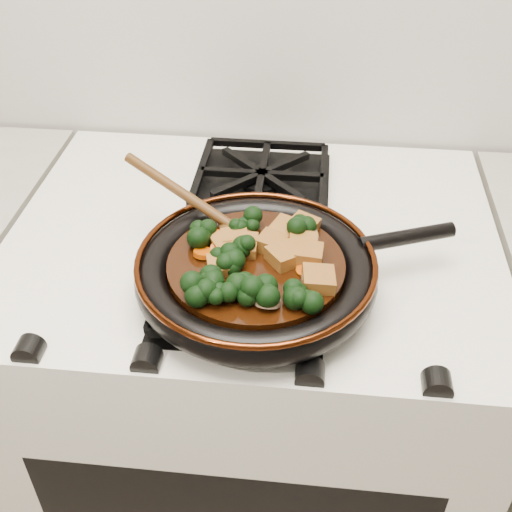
# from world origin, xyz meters

# --- Properties ---
(stove) EXTENTS (0.76, 0.60, 0.90)m
(stove) POSITION_xyz_m (0.00, 1.69, 0.45)
(stove) COLOR white
(stove) RESTS_ON ground
(burner_grate_front) EXTENTS (0.23, 0.23, 0.03)m
(burner_grate_front) POSITION_xyz_m (0.00, 1.55, 0.91)
(burner_grate_front) COLOR black
(burner_grate_front) RESTS_ON stove
(burner_grate_back) EXTENTS (0.23, 0.23, 0.03)m
(burner_grate_back) POSITION_xyz_m (0.00, 1.83, 0.91)
(burner_grate_back) COLOR black
(burner_grate_back) RESTS_ON stove
(skillet) EXTENTS (0.44, 0.32, 0.05)m
(skillet) POSITION_xyz_m (0.02, 1.55, 0.94)
(skillet) COLOR black
(skillet) RESTS_ON burner_grate_front
(braising_sauce) EXTENTS (0.24, 0.24, 0.02)m
(braising_sauce) POSITION_xyz_m (0.02, 1.55, 0.95)
(braising_sauce) COLOR black
(braising_sauce) RESTS_ON skillet
(tofu_cube_0) EXTENTS (0.05, 0.05, 0.03)m
(tofu_cube_0) POSITION_xyz_m (0.04, 1.58, 0.97)
(tofu_cube_0) COLOR brown
(tofu_cube_0) RESTS_ON braising_sauce
(tofu_cube_1) EXTENTS (0.05, 0.05, 0.02)m
(tofu_cube_1) POSITION_xyz_m (0.08, 1.63, 0.97)
(tofu_cube_1) COLOR brown
(tofu_cube_1) RESTS_ON braising_sauce
(tofu_cube_2) EXTENTS (0.05, 0.05, 0.02)m
(tofu_cube_2) POSITION_xyz_m (0.05, 1.62, 0.97)
(tofu_cube_2) COLOR brown
(tofu_cube_2) RESTS_ON braising_sauce
(tofu_cube_3) EXTENTS (0.03, 0.04, 0.02)m
(tofu_cube_3) POSITION_xyz_m (0.00, 1.57, 0.97)
(tofu_cube_3) COLOR brown
(tofu_cube_3) RESTS_ON braising_sauce
(tofu_cube_4) EXTENTS (0.04, 0.04, 0.03)m
(tofu_cube_4) POSITION_xyz_m (0.09, 1.56, 0.97)
(tofu_cube_4) COLOR brown
(tofu_cube_4) RESTS_ON braising_sauce
(tofu_cube_5) EXTENTS (0.04, 0.04, 0.03)m
(tofu_cube_5) POSITION_xyz_m (0.08, 1.58, 0.97)
(tofu_cube_5) COLOR brown
(tofu_cube_5) RESTS_ON braising_sauce
(tofu_cube_6) EXTENTS (0.04, 0.04, 0.02)m
(tofu_cube_6) POSITION_xyz_m (-0.01, 1.59, 0.97)
(tofu_cube_6) COLOR brown
(tofu_cube_6) RESTS_ON braising_sauce
(tofu_cube_7) EXTENTS (0.04, 0.04, 0.02)m
(tofu_cube_7) POSITION_xyz_m (-0.03, 1.53, 0.97)
(tofu_cube_7) COLOR brown
(tofu_cube_7) RESTS_ON braising_sauce
(tofu_cube_8) EXTENTS (0.05, 0.05, 0.03)m
(tofu_cube_8) POSITION_xyz_m (0.10, 1.51, 0.97)
(tofu_cube_8) COLOR brown
(tofu_cube_8) RESTS_ON braising_sauce
(tofu_cube_9) EXTENTS (0.06, 0.06, 0.02)m
(tofu_cube_9) POSITION_xyz_m (0.06, 1.56, 0.97)
(tofu_cube_9) COLOR brown
(tofu_cube_9) RESTS_ON braising_sauce
(tofu_cube_10) EXTENTS (0.05, 0.05, 0.03)m
(tofu_cube_10) POSITION_xyz_m (-0.03, 1.58, 0.97)
(tofu_cube_10) COLOR brown
(tofu_cube_10) RESTS_ON braising_sauce
(broccoli_floret_0) EXTENTS (0.08, 0.09, 0.07)m
(broccoli_floret_0) POSITION_xyz_m (-0.00, 1.55, 0.97)
(broccoli_floret_0) COLOR black
(broccoli_floret_0) RESTS_ON braising_sauce
(broccoli_floret_1) EXTENTS (0.08, 0.07, 0.06)m
(broccoli_floret_1) POSITION_xyz_m (0.08, 1.62, 0.97)
(broccoli_floret_1) COLOR black
(broccoli_floret_1) RESTS_ON braising_sauce
(broccoli_floret_2) EXTENTS (0.06, 0.06, 0.05)m
(broccoli_floret_2) POSITION_xyz_m (-0.00, 1.62, 0.97)
(broccoli_floret_2) COLOR black
(broccoli_floret_2) RESTS_ON braising_sauce
(broccoli_floret_3) EXTENTS (0.07, 0.07, 0.07)m
(broccoli_floret_3) POSITION_xyz_m (-0.02, 1.54, 0.97)
(broccoli_floret_3) COLOR black
(broccoli_floret_3) RESTS_ON braising_sauce
(broccoli_floret_4) EXTENTS (0.07, 0.08, 0.06)m
(broccoli_floret_4) POSITION_xyz_m (-0.03, 1.47, 0.97)
(broccoli_floret_4) COLOR black
(broccoli_floret_4) RESTS_ON braising_sauce
(broccoli_floret_5) EXTENTS (0.09, 0.09, 0.07)m
(broccoli_floret_5) POSITION_xyz_m (0.03, 1.48, 0.97)
(broccoli_floret_5) COLOR black
(broccoli_floret_5) RESTS_ON braising_sauce
(broccoli_floret_6) EXTENTS (0.07, 0.06, 0.07)m
(broccoli_floret_6) POSITION_xyz_m (-0.04, 1.48, 0.97)
(broccoli_floret_6) COLOR black
(broccoli_floret_6) RESTS_ON braising_sauce
(broccoli_floret_7) EXTENTS (0.09, 0.09, 0.07)m
(broccoli_floret_7) POSITION_xyz_m (0.00, 1.48, 0.97)
(broccoli_floret_7) COLOR black
(broccoli_floret_7) RESTS_ON braising_sauce
(broccoli_floret_8) EXTENTS (0.07, 0.06, 0.07)m
(broccoli_floret_8) POSITION_xyz_m (-0.05, 1.58, 0.97)
(broccoli_floret_8) COLOR black
(broccoli_floret_8) RESTS_ON braising_sauce
(broccoli_floret_9) EXTENTS (0.06, 0.07, 0.07)m
(broccoli_floret_9) POSITION_xyz_m (0.08, 1.48, 0.97)
(broccoli_floret_9) COLOR black
(broccoli_floret_9) RESTS_ON braising_sauce
(carrot_coin_0) EXTENTS (0.03, 0.03, 0.01)m
(carrot_coin_0) POSITION_xyz_m (-0.05, 1.55, 0.96)
(carrot_coin_0) COLOR #AE4004
(carrot_coin_0) RESTS_ON braising_sauce
(carrot_coin_1) EXTENTS (0.03, 0.03, 0.01)m
(carrot_coin_1) POSITION_xyz_m (-0.02, 1.59, 0.96)
(carrot_coin_1) COLOR #AE4004
(carrot_coin_1) RESTS_ON braising_sauce
(carrot_coin_2) EXTENTS (0.03, 0.03, 0.02)m
(carrot_coin_2) POSITION_xyz_m (-0.03, 1.56, 0.96)
(carrot_coin_2) COLOR #AE4004
(carrot_coin_2) RESTS_ON braising_sauce
(carrot_coin_3) EXTENTS (0.03, 0.03, 0.02)m
(carrot_coin_3) POSITION_xyz_m (0.09, 1.54, 0.96)
(carrot_coin_3) COLOR #AE4004
(carrot_coin_3) RESTS_ON braising_sauce
(carrot_coin_4) EXTENTS (0.03, 0.03, 0.01)m
(carrot_coin_4) POSITION_xyz_m (0.09, 1.59, 0.96)
(carrot_coin_4) COLOR #AE4004
(carrot_coin_4) RESTS_ON braising_sauce
(carrot_coin_5) EXTENTS (0.03, 0.03, 0.01)m
(carrot_coin_5) POSITION_xyz_m (-0.04, 1.59, 0.96)
(carrot_coin_5) COLOR #AE4004
(carrot_coin_5) RESTS_ON braising_sauce
(mushroom_slice_0) EXTENTS (0.03, 0.04, 0.02)m
(mushroom_slice_0) POSITION_xyz_m (0.04, 1.47, 0.97)
(mushroom_slice_0) COLOR brown
(mushroom_slice_0) RESTS_ON braising_sauce
(mushroom_slice_1) EXTENTS (0.04, 0.04, 0.02)m
(mushroom_slice_1) POSITION_xyz_m (0.08, 1.61, 0.97)
(mushroom_slice_1) COLOR brown
(mushroom_slice_1) RESTS_ON braising_sauce
(mushroom_slice_2) EXTENTS (0.04, 0.04, 0.02)m
(mushroom_slice_2) POSITION_xyz_m (0.10, 1.52, 0.97)
(mushroom_slice_2) COLOR brown
(mushroom_slice_2) RESTS_ON braising_sauce
(wooden_spoon) EXTENTS (0.13, 0.08, 0.20)m
(wooden_spoon) POSITION_xyz_m (-0.06, 1.64, 0.98)
(wooden_spoon) COLOR #4A2C10
(wooden_spoon) RESTS_ON braising_sauce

